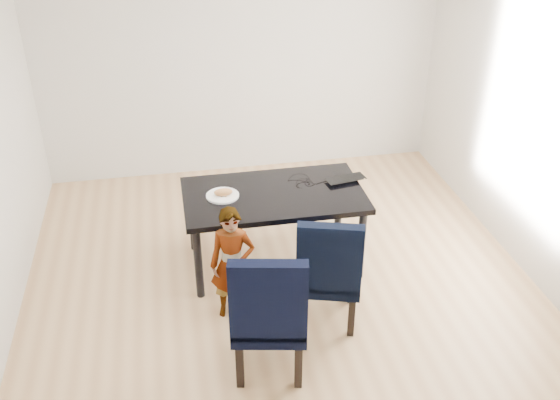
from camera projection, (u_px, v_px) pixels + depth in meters
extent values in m
cube|color=tan|center=(284.00, 295.00, 5.48)|extent=(4.50, 5.00, 0.01)
cube|color=silver|center=(241.00, 58.00, 6.91)|extent=(4.50, 0.01, 2.70)
cube|color=white|center=(552.00, 134.00, 5.16)|extent=(0.01, 5.00, 2.70)
cube|color=black|center=(274.00, 228.00, 5.71)|extent=(1.60, 0.90, 0.75)
cube|color=black|center=(269.00, 307.00, 4.48)|extent=(0.63, 0.65, 1.11)
cube|color=black|center=(329.00, 266.00, 4.97)|extent=(0.62, 0.64, 1.03)
imported|color=#E65C13|center=(233.00, 264.00, 5.02)|extent=(0.41, 0.30, 1.01)
cylinder|color=white|center=(223.00, 196.00, 5.46)|extent=(0.35, 0.35, 0.02)
ellipsoid|color=#B97942|center=(223.00, 192.00, 5.43)|extent=(0.18, 0.11, 0.07)
imported|color=black|center=(343.00, 177.00, 5.75)|extent=(0.40, 0.29, 0.03)
torus|color=black|center=(305.00, 184.00, 5.65)|extent=(0.17, 0.17, 0.01)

